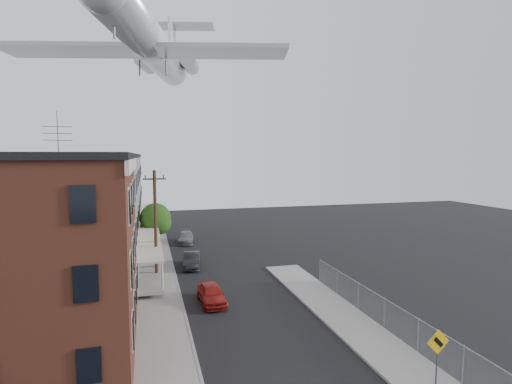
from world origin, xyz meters
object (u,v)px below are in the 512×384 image
Objects in this scene: car_far at (186,237)px; utility_pole at (155,224)px; car_mid at (192,260)px; car_near at (211,294)px; airplane at (151,45)px; street_tree at (157,220)px; warning_sign at (438,350)px.

utility_pole is at bearing -97.86° from car_far.
car_mid is 0.94× the size of car_far.
airplane reaches higher than car_near.
car_far is at bearing 87.33° from car_near.
utility_pole is 0.29× the size of airplane.
car_near is 0.92× the size of car_far.
car_near is at bearing -83.33° from car_far.
car_mid is at bearing -85.50° from car_far.
street_tree reaches higher than car_mid.
car_near reaches higher than car_mid.
airplane reaches higher than utility_pole.
warning_sign is 23.60m from car_mid.
utility_pole is 6.01m from car_mid.
warning_sign reaches higher than car_far.
car_near is 26.63m from airplane.
warning_sign is at bearing -62.82° from car_mid.
warning_sign is 0.54× the size of street_tree.
car_near is at bearing -80.71° from car_mid.
airplane is at bearing 88.80° from utility_pole.
warning_sign is at bearing -59.52° from utility_pole.
airplane is at bearing 105.44° from street_tree.
warning_sign is 0.09× the size of airplane.
airplane is (-2.97, 7.18, 20.67)m from car_mid.
airplane is at bearing -128.44° from car_far.
warning_sign is 0.64× the size of car_far.
utility_pole reaches higher than car_near.
airplane is at bearing 110.52° from warning_sign.
street_tree is 7.87m from car_mid.
utility_pole is 1.73× the size of street_tree.
utility_pole is 2.21× the size of car_mid.
car_far is at bearing 74.98° from utility_pole.
car_mid is (-0.32, 9.29, -0.01)m from car_near.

